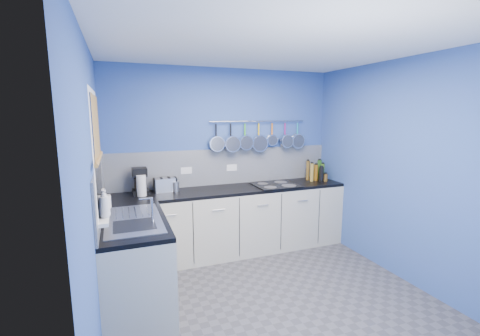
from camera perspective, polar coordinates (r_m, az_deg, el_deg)
floor at (r=3.66m, az=5.28°, el=-21.73°), size 3.20×3.00×0.02m
ceiling at (r=3.19m, az=6.03°, el=20.71°), size 3.20×3.00×0.02m
wall_back at (r=4.58m, az=-2.80°, el=1.53°), size 3.20×0.02×2.50m
wall_front at (r=2.01m, az=25.45°, el=-10.06°), size 3.20×0.02×2.50m
wall_left at (r=2.88m, az=-24.50°, el=-4.19°), size 0.02×3.00×2.50m
wall_right at (r=4.16m, az=25.91°, el=-0.26°), size 0.02×3.00×2.50m
backsplash_back at (r=4.57m, az=-2.70°, el=0.25°), size 3.20×0.02×0.50m
backsplash_left at (r=3.48m, az=-23.45°, el=-3.52°), size 0.02×1.80×0.50m
cabinet_run_back at (r=4.48m, az=-1.47°, el=-9.44°), size 3.20×0.60×0.86m
worktop_back at (r=4.36m, az=-1.49°, el=-3.83°), size 3.20×0.60×0.04m
cabinet_run_left at (r=3.43m, az=-17.82°, el=-16.14°), size 0.60×1.20×0.86m
worktop_left at (r=3.26m, az=-18.23°, el=-8.99°), size 0.60×1.20×0.04m
window_frame at (r=3.12m, az=-23.92°, el=2.47°), size 0.01×1.00×1.10m
window_glass at (r=3.12m, az=-23.83°, el=2.47°), size 0.01×0.90×1.00m
bamboo_blind at (r=3.11m, az=-23.97°, el=6.60°), size 0.01×0.90×0.55m
window_sill at (r=3.22m, az=-22.85°, el=-6.63°), size 0.10×0.98×0.03m
sink_unit at (r=3.26m, az=-18.26°, el=-8.59°), size 0.50×0.95×0.01m
mixer_tap at (r=3.06m, az=-15.20°, el=-7.15°), size 0.12×0.08×0.26m
socket_left at (r=4.42m, az=-9.43°, el=-0.45°), size 0.15×0.01×0.09m
socket_right at (r=4.59m, az=-1.47°, el=0.05°), size 0.15×0.01×0.09m
pot_rail at (r=4.66m, az=3.30°, el=8.21°), size 1.45×0.02×0.02m
soap_bottle_a at (r=2.88m, az=-22.82°, el=-5.70°), size 0.11×0.11×0.24m
soap_bottle_b at (r=3.13m, az=-22.64°, el=-5.14°), size 0.10×0.10×0.17m
paper_towel at (r=4.11m, az=-16.96°, el=-2.99°), size 0.13×0.13×0.25m
coffee_maker at (r=4.19m, az=-17.17°, el=-2.24°), size 0.19×0.21×0.33m
toaster at (r=4.27m, az=-13.02°, el=-2.89°), size 0.28×0.18×0.17m
canister at (r=4.25m, az=-11.28°, el=-3.19°), size 0.11×0.11×0.13m
hob at (r=4.54m, az=6.29°, el=-2.99°), size 0.59×0.52×0.01m
pan_0 at (r=4.44m, az=-4.22°, el=5.53°), size 0.21×0.09×0.40m
pan_1 at (r=4.50m, az=-1.62°, el=5.53°), size 0.22×0.13×0.41m
pan_2 at (r=4.57m, az=0.89°, el=5.69°), size 0.21×0.09×0.40m
pan_3 at (r=4.66m, az=3.32°, el=5.54°), size 0.24×0.09×0.43m
pan_4 at (r=4.74m, az=5.68°, el=6.07°), size 0.16×0.06×0.35m
pan_5 at (r=4.84m, az=7.93°, el=5.90°), size 0.20×0.11×0.39m
pan_6 at (r=4.95m, az=10.08°, el=5.79°), size 0.22×0.07×0.41m
condiment_0 at (r=5.10m, az=13.79°, el=-0.25°), size 0.07×0.07×0.29m
condiment_1 at (r=5.04m, az=12.86°, el=-1.36°), size 0.06×0.06×0.11m
condiment_2 at (r=4.96m, az=11.84°, el=-0.43°), size 0.05×0.05×0.29m
condiment_3 at (r=5.00m, az=14.33°, el=-0.69°), size 0.05×0.05×0.25m
condiment_4 at (r=4.96m, az=13.19°, el=-0.79°), size 0.07×0.07×0.24m
condiment_5 at (r=4.88m, az=12.53°, el=-0.75°), size 0.05×0.05×0.27m
condiment_6 at (r=4.95m, az=14.82°, el=-1.65°), size 0.06×0.06×0.11m
condiment_7 at (r=4.89m, az=14.11°, el=-1.09°), size 0.07×0.07×0.22m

